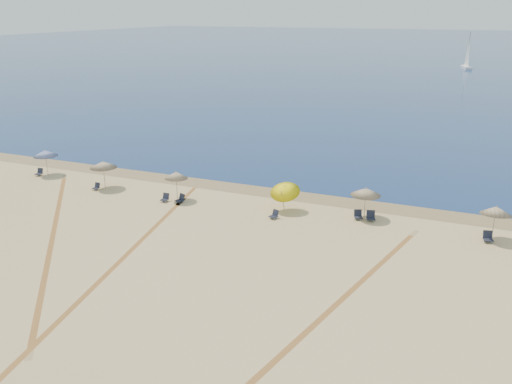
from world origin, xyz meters
TOP-DOWN VIEW (x-y plane):
  - ground at (0.00, 0.00)m, footprint 160.00×160.00m
  - ocean at (0.00, 225.00)m, footprint 500.00×500.00m
  - wet_sand at (0.00, 24.00)m, footprint 500.00×500.00m
  - umbrella_0 at (-21.55, 20.61)m, footprint 2.22×2.22m
  - umbrella_1 at (-14.08, 19.47)m, footprint 2.33×2.33m
  - umbrella_2 at (-6.67, 19.18)m, footprint 1.89×1.91m
  - umbrella_3 at (2.33, 20.11)m, footprint 2.32×2.34m
  - umbrella_4 at (8.35, 21.09)m, footprint 2.25×2.25m
  - umbrella_5 at (17.20, 20.41)m, footprint 2.06×2.11m
  - chair_0 at (-22.15, 20.16)m, footprint 0.61×0.70m
  - chair_1 at (-14.49, 18.80)m, footprint 0.53×0.61m
  - chair_2 at (-7.41, 18.52)m, footprint 0.56×0.66m
  - chair_3 at (-6.10, 18.76)m, footprint 0.77×0.83m
  - chair_4 at (2.12, 18.43)m, footprint 0.73×0.78m
  - chair_5 at (7.98, 20.67)m, footprint 0.78×0.84m
  - chair_6 at (8.91, 20.72)m, footprint 0.80×0.87m
  - chair_7 at (16.93, 19.94)m, footprint 0.73×0.81m
  - sailboat_0 at (12.50, 135.92)m, footprint 3.06×6.48m
  - tire_tracks at (-2.27, 8.42)m, footprint 57.06×41.39m

SIDE VIEW (x-z plane):
  - ground at x=0.00m, z-range 0.00..0.00m
  - tire_tracks at x=-2.27m, z-range 0.00..0.00m
  - wet_sand at x=0.00m, z-range 0.00..0.00m
  - ocean at x=0.00m, z-range 0.01..0.01m
  - chair_1 at x=-14.49m, z-range -0.04..0.57m
  - chair_4 at x=2.12m, z-range -0.04..0.61m
  - chair_2 at x=-7.41m, z-range -0.04..0.63m
  - chair_0 at x=-22.15m, z-range -0.04..0.64m
  - chair_5 at x=7.98m, z-range -0.04..0.65m
  - chair_3 at x=-6.10m, z-range -0.04..0.66m
  - chair_7 at x=16.93m, z-range -0.04..0.68m
  - chair_6 at x=8.91m, z-range -0.04..0.70m
  - umbrella_3 at x=2.33m, z-range 0.53..3.06m
  - umbrella_4 at x=8.35m, z-range 0.86..3.27m
  - umbrella_0 at x=-21.55m, z-range 0.88..3.33m
  - umbrella_5 at x=17.20m, z-range 0.87..3.37m
  - umbrella_1 at x=-14.08m, z-range 0.89..3.37m
  - umbrella_2 at x=-6.67m, z-range 0.90..3.37m
  - sailboat_0 at x=12.50m, z-range -1.85..7.51m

